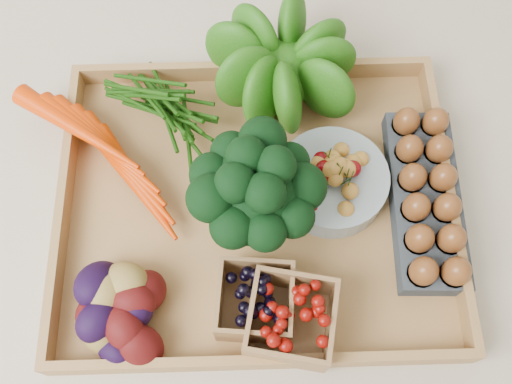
{
  "coord_description": "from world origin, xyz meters",
  "views": [
    {
      "loc": [
        -0.01,
        -0.31,
        0.77
      ],
      "look_at": [
        0.0,
        0.0,
        0.06
      ],
      "focal_mm": 40.0,
      "sensor_mm": 36.0,
      "label": 1
    }
  ],
  "objects_px": {
    "broccoli": "(256,205)",
    "egg_carton": "(425,200)",
    "tray": "(256,207)",
    "cherry_bowl": "(332,182)"
  },
  "relations": [
    {
      "from": "broccoli",
      "to": "egg_carton",
      "type": "height_order",
      "value": "broccoli"
    },
    {
      "from": "broccoli",
      "to": "tray",
      "type": "bearing_deg",
      "value": 87.36
    },
    {
      "from": "broccoli",
      "to": "cherry_bowl",
      "type": "bearing_deg",
      "value": 25.27
    },
    {
      "from": "tray",
      "to": "egg_carton",
      "type": "relative_size",
      "value": 2.06
    },
    {
      "from": "broccoli",
      "to": "egg_carton",
      "type": "relative_size",
      "value": 0.64
    },
    {
      "from": "tray",
      "to": "broccoli",
      "type": "xyz_separation_m",
      "value": [
        -0.0,
        -0.03,
        0.07
      ]
    },
    {
      "from": "cherry_bowl",
      "to": "egg_carton",
      "type": "xyz_separation_m",
      "value": [
        0.13,
        -0.03,
        -0.01
      ]
    },
    {
      "from": "tray",
      "to": "cherry_bowl",
      "type": "xyz_separation_m",
      "value": [
        0.11,
        0.02,
        0.03
      ]
    },
    {
      "from": "cherry_bowl",
      "to": "egg_carton",
      "type": "height_order",
      "value": "cherry_bowl"
    },
    {
      "from": "broccoli",
      "to": "cherry_bowl",
      "type": "relative_size",
      "value": 1.09
    }
  ]
}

